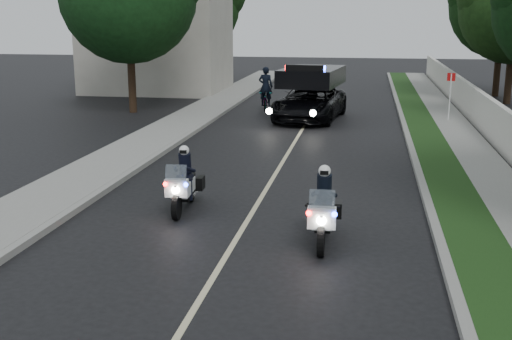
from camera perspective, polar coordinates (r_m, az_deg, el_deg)
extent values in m
plane|color=black|center=(12.21, -2.80, -7.89)|extent=(120.00, 120.00, 0.00)
cube|color=gray|center=(21.57, 13.91, 1.50)|extent=(0.20, 60.00, 0.15)
cube|color=#193814|center=(21.63, 15.76, 1.43)|extent=(1.20, 60.00, 0.16)
cube|color=gray|center=(21.81, 19.16, 1.28)|extent=(1.40, 60.00, 0.16)
cube|color=beige|center=(21.87, 21.88, 2.88)|extent=(0.22, 60.00, 1.50)
cube|color=gray|center=(22.52, -7.38, 2.30)|extent=(0.20, 60.00, 0.15)
cube|color=gray|center=(22.87, -10.02, 2.39)|extent=(2.00, 60.00, 0.16)
cube|color=#A8A396|center=(39.14, -8.91, 12.11)|extent=(8.00, 6.00, 7.00)
cube|color=#BFB78C|center=(21.68, 3.03, 1.76)|extent=(0.12, 50.00, 0.01)
imported|color=black|center=(28.30, 4.83, 4.54)|extent=(3.20, 5.74, 2.66)
imported|color=black|center=(31.20, 0.86, 5.45)|extent=(0.81, 1.79, 0.90)
imported|color=black|center=(31.20, 0.86, 5.45)|extent=(0.69, 0.47, 1.90)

